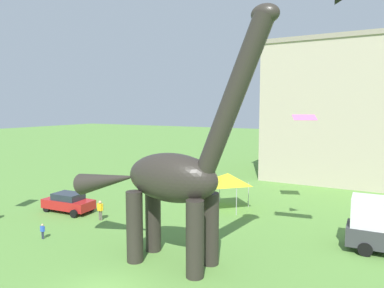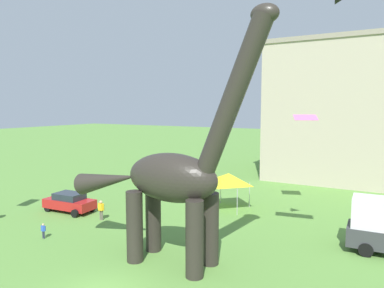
{
  "view_description": "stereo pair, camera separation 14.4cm",
  "coord_description": "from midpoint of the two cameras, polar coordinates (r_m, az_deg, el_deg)",
  "views": [
    {
      "loc": [
        11.01,
        -11.42,
        8.53
      ],
      "look_at": [
        1.48,
        5.62,
        6.47
      ],
      "focal_mm": 33.56,
      "sensor_mm": 36.0,
      "label": 1
    },
    {
      "loc": [
        11.14,
        -11.35,
        8.53
      ],
      "look_at": [
        1.48,
        5.62,
        6.47
      ],
      "focal_mm": 33.56,
      "sensor_mm": 36.0,
      "label": 2
    }
  ],
  "objects": [
    {
      "name": "dinosaur_sculpture",
      "position": [
        19.33,
        -3.58,
        -5.34
      ],
      "size": [
        12.51,
        2.65,
        13.08
      ],
      "rotation": [
        0.0,
        0.0,
        -0.18
      ],
      "color": "#2D2823",
      "rests_on": "ground_plane"
    },
    {
      "name": "background_building_block",
      "position": [
        46.06,
        26.04,
        4.69
      ],
      "size": [
        21.79,
        13.58,
        15.9
      ],
      "color": "#B7A893",
      "rests_on": "ground_plane"
    },
    {
      "name": "festival_canopy_tent",
      "position": [
        30.09,
        5.55,
        -5.49
      ],
      "size": [
        3.15,
        3.15,
        3.0
      ],
      "color": "#B2B2B7",
      "rests_on": "ground_plane"
    },
    {
      "name": "person_near_flyer",
      "position": [
        28.17,
        -14.52,
        -9.88
      ],
      "size": [
        0.56,
        0.25,
        1.5
      ],
      "rotation": [
        0.0,
        0.0,
        2.25
      ],
      "color": "#6B6056",
      "rests_on": "ground_plane"
    },
    {
      "name": "person_photographer",
      "position": [
        25.66,
        -22.81,
        -12.46
      ],
      "size": [
        0.37,
        0.16,
        1.0
      ],
      "rotation": [
        0.0,
        0.0,
        2.59
      ],
      "color": "#2D3347",
      "rests_on": "ground_plane"
    },
    {
      "name": "parked_sedan_left",
      "position": [
        31.07,
        -19.18,
        -8.72
      ],
      "size": [
        4.33,
        2.1,
        1.55
      ],
      "rotation": [
        0.0,
        0.0,
        0.08
      ],
      "color": "red",
      "rests_on": "ground_plane"
    },
    {
      "name": "kite_far_right",
      "position": [
        29.83,
        17.3,
        4.07
      ],
      "size": [
        2.15,
        1.87,
        0.42
      ],
      "color": "pink"
    }
  ]
}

